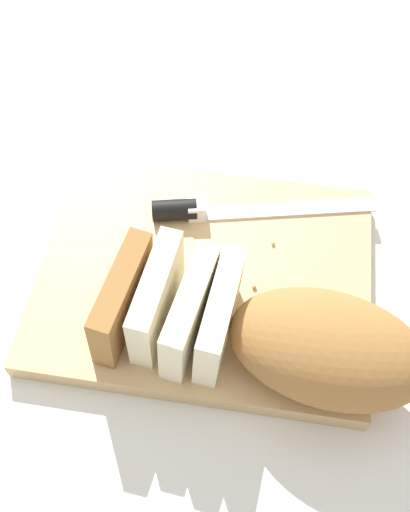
{
  "coord_description": "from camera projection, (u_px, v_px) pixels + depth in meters",
  "views": [
    {
      "loc": [
        -0.07,
        0.34,
        0.58
      ],
      "look_at": [
        0.0,
        0.0,
        0.05
      ],
      "focal_mm": 41.26,
      "sensor_mm": 36.0,
      "label": 1
    }
  ],
  "objects": [
    {
      "name": "crumb_near_knife",
      "position": [
        254.0,
        287.0,
        0.64
      ],
      "size": [
        0.0,
        0.0,
        0.0
      ],
      "primitive_type": "sphere",
      "color": "tan",
      "rests_on": "cutting_board"
    },
    {
      "name": "crumb_near_loaf",
      "position": [
        224.0,
        246.0,
        0.67
      ],
      "size": [
        0.0,
        0.0,
        0.0
      ],
      "primitive_type": "sphere",
      "color": "tan",
      "rests_on": "cutting_board"
    },
    {
      "name": "bread_knife",
      "position": [
        205.0,
        210.0,
        0.69
      ],
      "size": [
        0.26,
        0.09,
        0.03
      ],
      "rotation": [
        0.0,
        0.0,
        3.41
      ],
      "color": "silver",
      "rests_on": "cutting_board"
    },
    {
      "name": "crumb_stray_left",
      "position": [
        273.0,
        244.0,
        0.67
      ],
      "size": [
        0.0,
        0.0,
        0.0
      ],
      "primitive_type": "sphere",
      "color": "tan",
      "rests_on": "cutting_board"
    },
    {
      "name": "bread_loaf",
      "position": [
        275.0,
        334.0,
        0.57
      ],
      "size": [
        0.33,
        0.15,
        0.09
      ],
      "rotation": [
        0.0,
        0.0,
        -0.09
      ],
      "color": "#996633",
      "rests_on": "cutting_board"
    },
    {
      "name": "ground_plane",
      "position": [
        205.0,
        282.0,
        0.68
      ],
      "size": [
        3.0,
        3.0,
        0.0
      ],
      "primitive_type": "plane",
      "color": "silver"
    },
    {
      "name": "cutting_board",
      "position": [
        205.0,
        277.0,
        0.67
      ],
      "size": [
        0.38,
        0.31,
        0.02
      ],
      "primitive_type": "cube",
      "rotation": [
        0.0,
        0.0,
        0.04
      ],
      "color": "tan",
      "rests_on": "ground_plane"
    }
  ]
}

